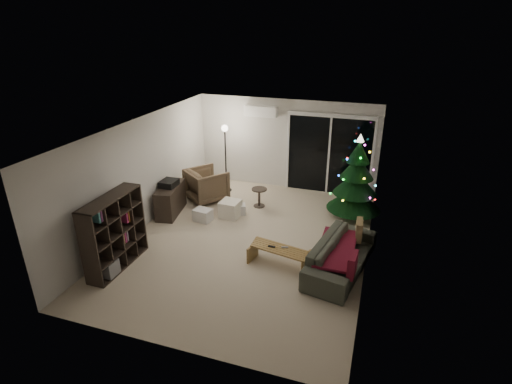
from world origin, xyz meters
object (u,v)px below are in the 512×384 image
at_px(sofa, 341,255).
at_px(coffee_table, 279,256).
at_px(christmas_tree, 356,177).
at_px(media_cabinet, 170,200).
at_px(bookshelf, 106,231).
at_px(armchair, 207,185).

distance_m(sofa, coffee_table, 1.19).
relative_size(sofa, coffee_table, 1.84).
relative_size(sofa, christmas_tree, 1.02).
bearing_deg(media_cabinet, coffee_table, -33.76).
bearing_deg(bookshelf, sofa, 38.27).
distance_m(sofa, christmas_tree, 2.44).
xyz_separation_m(media_cabinet, coffee_table, (3.13, -1.36, -0.18)).
bearing_deg(christmas_tree, coffee_table, -114.70).
xyz_separation_m(coffee_table, christmas_tree, (1.16, 2.53, 0.85)).
height_order(armchair, coffee_table, armchair).
distance_m(media_cabinet, sofa, 4.45).
bearing_deg(coffee_table, christmas_tree, 77.00).
xyz_separation_m(sofa, coffee_table, (-1.17, -0.20, -0.13)).
distance_m(media_cabinet, coffee_table, 3.42).
height_order(sofa, christmas_tree, christmas_tree).
relative_size(media_cabinet, christmas_tree, 0.55).
bearing_deg(sofa, coffee_table, 110.94).
bearing_deg(armchair, sofa, -172.72).
bearing_deg(armchair, media_cabinet, 99.82).
bearing_deg(coffee_table, sofa, 21.56).
bearing_deg(media_cabinet, armchair, 52.53).
relative_size(media_cabinet, armchair, 1.22).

